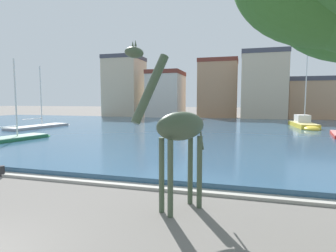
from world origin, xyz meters
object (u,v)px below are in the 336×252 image
Objects in this scene: mooring_bollard at (2,171)px; giraffe_statue at (177,129)px; sailboat_green at (19,139)px; sailboat_grey at (44,127)px; sailboat_yellow at (304,125)px.

giraffe_statue is at bearing -11.09° from mooring_bollard.
mooring_bollard is (7.12, -8.38, -0.11)m from sailboat_green.
sailboat_grey is 32.19m from sailboat_yellow.
mooring_bollard is (-9.07, 1.78, -2.45)m from giraffe_statue.
sailboat_yellow is at bearing 55.03° from mooring_bollard.
sailboat_yellow is 19.34× the size of mooring_bollard.
sailboat_green is at bearing 147.89° from giraffe_statue.
sailboat_grey reaches higher than giraffe_statue.
sailboat_grey is (-21.73, 19.65, -2.35)m from giraffe_statue.
sailboat_grey is at bearing 125.30° from mooring_bollard.
sailboat_yellow is at bearing 35.08° from sailboat_green.
sailboat_grey is 21.90m from mooring_bollard.
giraffe_statue is 29.67m from sailboat_yellow.
sailboat_grey is 0.96× the size of sailboat_yellow.
giraffe_statue is 0.55× the size of sailboat_yellow.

